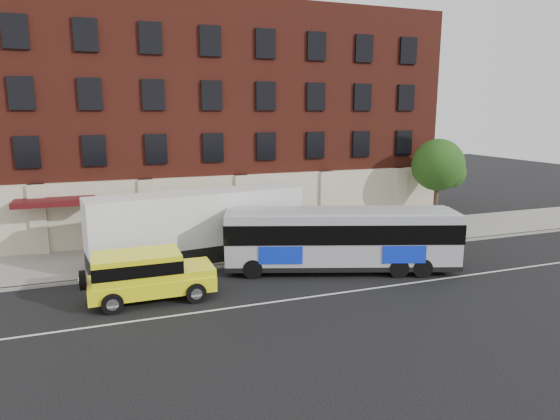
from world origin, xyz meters
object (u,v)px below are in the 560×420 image
object	(u,v)px
city_bus	(341,237)
shipping_container	(199,227)
sign_pole	(105,251)
yellow_suv	(146,273)
street_tree	(439,167)

from	to	relation	value
city_bus	shipping_container	world-z (taller)	shipping_container
sign_pole	city_bus	distance (m)	11.85
sign_pole	yellow_suv	world-z (taller)	sign_pole
sign_pole	city_bus	xyz separation A→B (m)	(11.51, -2.78, 0.35)
sign_pole	city_bus	size ratio (longest dim) A/B	0.21
city_bus	shipping_container	distance (m)	7.80
street_tree	yellow_suv	bearing A→B (deg)	-161.52
street_tree	shipping_container	bearing A→B (deg)	-173.47
city_bus	shipping_container	size ratio (longest dim) A/B	1.01
sign_pole	yellow_suv	size ratio (longest dim) A/B	0.44
sign_pole	shipping_container	bearing A→B (deg)	15.66
sign_pole	yellow_suv	bearing A→B (deg)	-64.90
yellow_suv	shipping_container	distance (m)	5.90
yellow_suv	shipping_container	size ratio (longest dim) A/B	0.48
street_tree	shipping_container	size ratio (longest dim) A/B	0.52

